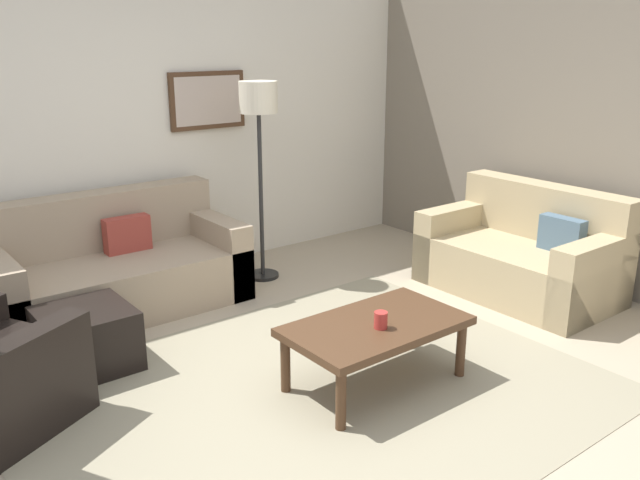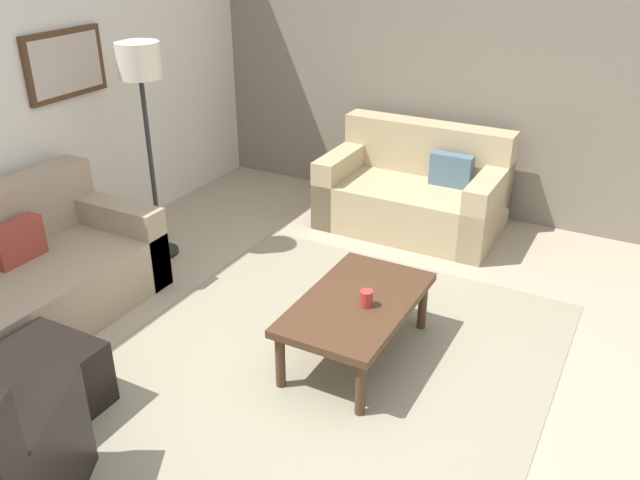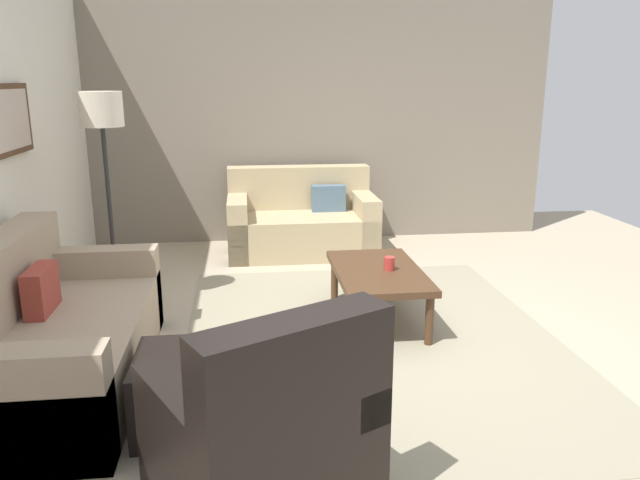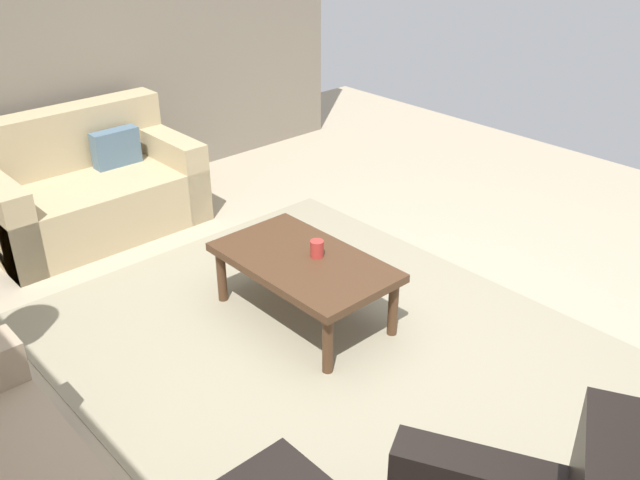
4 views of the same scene
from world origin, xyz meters
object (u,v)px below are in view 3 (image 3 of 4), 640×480
Objects in this scene: cup at (389,263)px; coffee_table at (378,275)px; ottoman at (190,390)px; armchair_leather at (267,446)px; framed_artwork at (11,119)px; couch_main at (43,340)px; couch_loveseat at (301,223)px; lamp_standing at (103,132)px.

coffee_table is at bearing 65.70° from cup.
ottoman is at bearing 135.35° from coffee_table.
armchair_leather is 3.20m from framed_artwork.
couch_main is 1.73m from framed_artwork.
coffee_table is (-2.06, -0.39, 0.06)m from couch_loveseat.
lamp_standing is (2.56, 1.11, 1.10)m from armchair_leather.
lamp_standing reaches higher than couch_main.
couch_loveseat is 4.14m from armchair_leather.
framed_artwork is at bearing 20.42° from couch_main.
cup is (0.75, -2.28, 0.17)m from couch_main.
framed_artwork reaches higher than coffee_table.
couch_loveseat is 2.74× the size of ottoman.
couch_main is 1.78× the size of armchair_leather.
couch_main is at bearing 59.25° from ottoman.
coffee_table is 10.77× the size of cup.
lamp_standing reaches higher than armchair_leather.
coffee_table is 0.64× the size of lamp_standing.
cup is at bearing -114.30° from coffee_table.
couch_main is 1.12× the size of lamp_standing.
armchair_leather is (-1.27, -1.28, 0.01)m from couch_main.
cup is (-0.03, -0.08, 0.10)m from coffee_table.
couch_main is at bearing 45.30° from armchair_leather.
armchair_leather is 2.26m from cup.
coffee_table is at bearing -97.93° from framed_artwork.
ottoman is 1.90m from cup.
armchair_leather is at bearing 153.74° from cup.
cup is (2.02, -1.00, 0.15)m from armchair_leather.
armchair_leather is 3.00m from lamp_standing.
lamp_standing is 0.63m from framed_artwork.
coffee_table is at bearing -70.35° from couch_main.
ottoman is (0.73, 0.38, -0.11)m from armchair_leather.
couch_loveseat is at bearing -46.55° from lamp_standing.
framed_artwork reaches higher than lamp_standing.
ottoman is (-0.53, -0.90, -0.10)m from couch_main.
armchair_leather is 1.49× the size of framed_artwork.
cup is 2.93m from framed_artwork.
lamp_standing is (0.51, 2.03, 1.05)m from coffee_table.
couch_loveseat is 15.03× the size of cup.
couch_main is 2.34m from coffee_table.
couch_loveseat is 2.51m from lamp_standing.
framed_artwork is (0.40, 2.70, 1.06)m from cup.
armchair_leather is at bearing -156.59° from lamp_standing.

